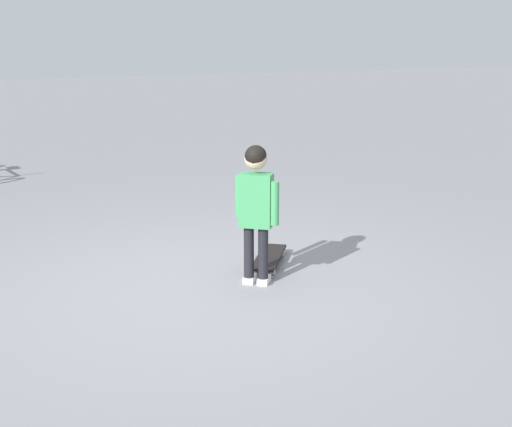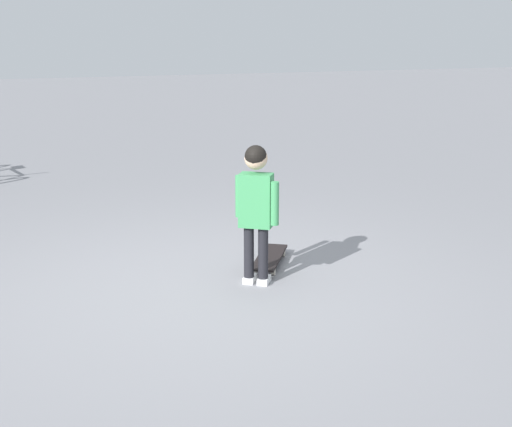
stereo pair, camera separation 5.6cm
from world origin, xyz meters
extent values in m
plane|color=gray|center=(0.00, 0.00, 0.00)|extent=(50.00, 50.00, 0.00)
cylinder|color=black|center=(-0.42, -0.04, 0.24)|extent=(0.08, 0.08, 0.42)
cube|color=white|center=(-0.44, -0.07, 0.03)|extent=(0.15, 0.17, 0.05)
cylinder|color=black|center=(-0.51, 0.02, 0.24)|extent=(0.08, 0.08, 0.42)
cube|color=white|center=(-0.53, 0.00, 0.03)|extent=(0.15, 0.17, 0.05)
cube|color=#3F9959|center=(-0.46, -0.01, 0.65)|extent=(0.28, 0.25, 0.40)
cylinder|color=#3F9959|center=(-0.40, -0.18, 0.65)|extent=(0.06, 0.06, 0.32)
cylinder|color=#3F9959|center=(-0.55, 0.13, 0.65)|extent=(0.06, 0.06, 0.32)
sphere|color=beige|center=(-0.46, -0.01, 0.96)|extent=(0.17, 0.17, 0.17)
sphere|color=black|center=(-0.46, 0.00, 0.98)|extent=(0.16, 0.16, 0.16)
cube|color=black|center=(-0.73, -0.38, 0.07)|extent=(0.53, 0.67, 0.02)
cube|color=#B7B7BC|center=(-0.86, -0.58, 0.05)|extent=(0.11, 0.09, 0.02)
cube|color=#B7B7BC|center=(-0.60, -0.18, 0.05)|extent=(0.11, 0.09, 0.02)
cylinder|color=beige|center=(-0.79, -0.62, 0.03)|extent=(0.06, 0.06, 0.06)
cylinder|color=beige|center=(-0.92, -0.53, 0.03)|extent=(0.06, 0.06, 0.06)
cylinder|color=beige|center=(-0.53, -0.22, 0.03)|extent=(0.06, 0.06, 0.06)
cylinder|color=beige|center=(-0.66, -0.14, 0.03)|extent=(0.06, 0.06, 0.06)
camera|label=1|loc=(1.40, 4.57, 1.86)|focal=48.66mm
camera|label=2|loc=(1.35, 4.59, 1.86)|focal=48.66mm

